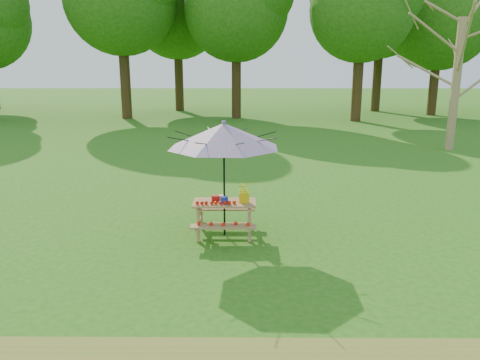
{
  "coord_description": "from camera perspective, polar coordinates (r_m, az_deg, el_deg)",
  "views": [
    {
      "loc": [
        -2.42,
        -7.25,
        3.22
      ],
      "look_at": [
        -2.48,
        1.34,
        1.1
      ],
      "focal_mm": 35.0,
      "sensor_mm": 36.0,
      "label": 1
    }
  ],
  "objects": [
    {
      "name": "ground",
      "position": [
        8.29,
        17.58,
        -9.68
      ],
      "size": [
        120.0,
        120.0,
        0.0
      ],
      "primitive_type": "plane",
      "color": "#276713",
      "rests_on": "ground"
    },
    {
      "name": "picnic_table",
      "position": [
        9.07,
        -1.9,
        -4.75
      ],
      "size": [
        1.2,
        1.32,
        0.67
      ],
      "color": "#A6804B",
      "rests_on": "ground"
    },
    {
      "name": "patio_umbrella",
      "position": [
        8.69,
        -1.99,
        5.45
      ],
      "size": [
        2.82,
        2.82,
        2.25
      ],
      "color": "black",
      "rests_on": "ground"
    },
    {
      "name": "produce_bins",
      "position": [
        8.98,
        -2.37,
        -2.29
      ],
      "size": [
        0.32,
        0.45,
        0.13
      ],
      "color": "red",
      "rests_on": "picnic_table"
    },
    {
      "name": "tomatoes_row",
      "position": [
        8.79,
        -2.95,
        -2.78
      ],
      "size": [
        0.77,
        0.13,
        0.07
      ],
      "primitive_type": null,
      "color": "red",
      "rests_on": "picnic_table"
    },
    {
      "name": "flower_bucket",
      "position": [
        8.87,
        0.51,
        -1.34
      ],
      "size": [
        0.33,
        0.31,
        0.42
      ],
      "color": "yellow",
      "rests_on": "picnic_table"
    }
  ]
}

